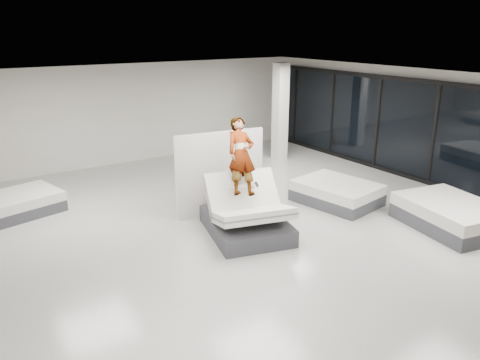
{
  "coord_description": "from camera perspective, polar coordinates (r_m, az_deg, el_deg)",
  "views": [
    {
      "loc": [
        -5.62,
        -7.62,
        4.3
      ],
      "look_at": [
        -0.07,
        0.76,
        1.0
      ],
      "focal_mm": 35.0,
      "sensor_mm": 36.0,
      "label": 1
    }
  ],
  "objects": [
    {
      "name": "room",
      "position": [
        9.84,
        2.79,
        2.24
      ],
      "size": [
        14.0,
        14.04,
        3.2
      ],
      "color": "#B6B4AC",
      "rests_on": "ground"
    },
    {
      "name": "hero_bed",
      "position": [
        10.11,
        0.8,
        -4.41
      ],
      "size": [
        2.04,
        2.41,
        1.38
      ],
      "color": "#3A3B40",
      "rests_on": "floor"
    },
    {
      "name": "person",
      "position": [
        10.09,
        0.19,
        1.15
      ],
      "size": [
        1.07,
        1.83,
        1.33
      ],
      "primitive_type": "imported",
      "rotation": [
        0.99,
        0.0,
        -0.26
      ],
      "color": "slate",
      "rests_on": "hero_bed"
    },
    {
      "name": "remote",
      "position": [
        9.92,
        2.04,
        -0.53
      ],
      "size": [
        0.08,
        0.15,
        0.08
      ],
      "primitive_type": "cube",
      "rotation": [
        0.35,
        0.0,
        -0.26
      ],
      "color": "black",
      "rests_on": "person"
    },
    {
      "name": "divider_panel",
      "position": [
        11.09,
        -2.42,
        0.85
      ],
      "size": [
        2.19,
        0.39,
        2.0
      ],
      "primitive_type": "cube",
      "rotation": [
        0.0,
        0.0,
        -0.13
      ],
      "color": "silver",
      "rests_on": "floor"
    },
    {
      "name": "flat_bed_right_far",
      "position": [
        12.17,
        11.71,
        -1.54
      ],
      "size": [
        1.8,
        2.2,
        0.54
      ],
      "color": "#3A3B40",
      "rests_on": "floor"
    },
    {
      "name": "flat_bed_right_near",
      "position": [
        11.5,
        24.35,
        -3.88
      ],
      "size": [
        2.02,
        2.45,
        0.6
      ],
      "color": "#3A3B40",
      "rests_on": "floor"
    },
    {
      "name": "flat_bed_left_far",
      "position": [
        12.45,
        -25.43,
        -2.64
      ],
      "size": [
        2.08,
        1.75,
        0.5
      ],
      "color": "#3A3B40",
      "rests_on": "floor"
    },
    {
      "name": "column",
      "position": [
        15.71,
        4.92,
        8.21
      ],
      "size": [
        0.4,
        0.4,
        3.2
      ],
      "primitive_type": "cube",
      "color": "silver",
      "rests_on": "floor"
    },
    {
      "name": "storefront_glazing",
      "position": [
        14.1,
        22.61,
        5.12
      ],
      "size": [
        0.12,
        13.4,
        2.92
      ],
      "color": "#222C3A",
      "rests_on": "floor"
    }
  ]
}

